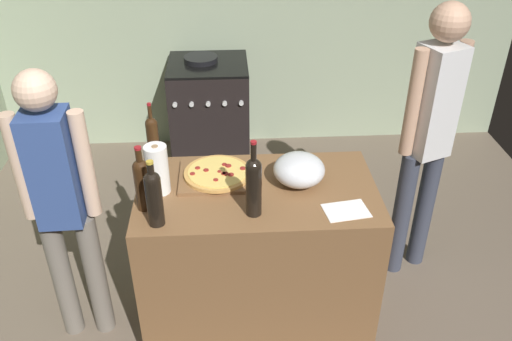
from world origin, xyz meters
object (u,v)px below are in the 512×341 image
Objects in this scene: paper_towel_roll at (157,169)px; person_in_stripes at (61,199)px; wine_bottle_clear at (254,184)px; pizza at (218,173)px; wine_bottle_amber at (153,140)px; wine_bottle_green at (142,182)px; person_in_red at (429,130)px; stove at (210,113)px; mixing_bowl at (299,170)px; wine_bottle_dark at (154,196)px.

paper_towel_roll is 0.16× the size of person_in_stripes.
wine_bottle_clear is (0.46, -0.21, 0.04)m from paper_towel_roll.
pizza is 1.34× the size of paper_towel_roll.
wine_bottle_amber is 1.10× the size of wine_bottle_green.
person_in_stripes is 2.03m from person_in_red.
paper_towel_roll is 1.55m from person_in_red.
stove is at bearing 132.12° from person_in_red.
wine_bottle_clear is (-0.25, -0.24, 0.09)m from mixing_bowl.
person_in_red reaches higher than stove.
person_in_red is (1.49, 0.65, -0.06)m from wine_bottle_dark.
pizza is 0.95× the size of wine_bottle_amber.
mixing_bowl is 0.17× the size of person_in_stripes.
stove is at bearing 92.77° from pizza.
mixing_bowl is at bearing 44.83° from wine_bottle_clear.
wine_bottle_amber reaches higher than wine_bottle_dark.
wine_bottle_green is at bearing -167.67° from mixing_bowl.
wine_bottle_dark is at bearing -95.45° from stove.
wine_bottle_clear is (0.51, -0.47, 0.01)m from wine_bottle_amber.
wine_bottle_amber is at bearing 156.10° from pizza.
pizza is at bearing -87.23° from stove.
wine_bottle_green reaches higher than pizza.
wine_bottle_clear reaches higher than paper_towel_roll.
wine_bottle_clear is 0.25× the size of person_in_stripes.
wine_bottle_clear is at bearing -24.85° from paper_towel_roll.
person_in_stripes is at bearing -167.83° from person_in_red.
wine_bottle_dark reaches higher than pizza.
person_in_stripes is at bearing -176.58° from mixing_bowl.
wine_bottle_clear reaches higher than stove.
wine_bottle_dark is 0.36× the size of stove.
mixing_bowl is 0.78× the size of wine_bottle_green.
wine_bottle_dark is 0.45m from wine_bottle_clear.
mixing_bowl is 0.78× the size of wine_bottle_dark.
wine_bottle_green is (-0.06, -0.14, 0.02)m from paper_towel_roll.
paper_towel_roll is 0.50m from person_in_stripes.
stove is (0.21, 1.81, -0.59)m from paper_towel_roll.
person_in_stripes reaches higher than stove.
wine_bottle_clear is at bearing -135.17° from mixing_bowl.
wine_bottle_amber is 0.21× the size of person_in_red.
pizza is 0.43m from mixing_bowl.
pizza is 0.22× the size of person_in_stripes.
stove is (0.20, 2.08, -0.62)m from wine_bottle_dark.
wine_bottle_dark is 1.63m from person_in_red.
mixing_bowl is 0.71m from paper_towel_roll.
mixing_bowl is 0.71× the size of wine_bottle_amber.
pizza is 0.33m from paper_towel_roll.
person_in_stripes is at bearing 155.78° from wine_bottle_dark.
wine_bottle_dark is (0.01, -0.26, 0.03)m from paper_towel_roll.
paper_towel_roll is (-0.29, -0.10, 0.10)m from pizza.
wine_bottle_dark is 0.14m from wine_bottle_green.
pizza is at bearing 34.75° from wine_bottle_green.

